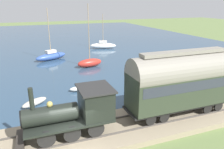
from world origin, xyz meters
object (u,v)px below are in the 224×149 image
object	(u,v)px
sailboat_white	(103,45)
rowboat_off_pier	(35,102)
passenger_coach	(182,80)
steam_locomotive	(78,109)
sailboat_blue	(51,56)
rowboat_mid_harbor	(80,89)
sailboat_red	(90,62)

from	to	relation	value
sailboat_white	rowboat_off_pier	bearing A→B (deg)	166.92
rowboat_off_pier	passenger_coach	bearing A→B (deg)	-154.29
steam_locomotive	passenger_coach	world-z (taller)	passenger_coach
passenger_coach	sailboat_blue	xyz separation A→B (m)	(22.10, 7.21, -2.50)
passenger_coach	rowboat_mid_harbor	distance (m)	10.27
sailboat_blue	rowboat_mid_harbor	size ratio (longest dim) A/B	3.56
steam_locomotive	rowboat_mid_harbor	distance (m)	8.39
sailboat_red	rowboat_off_pier	distance (m)	12.55
steam_locomotive	sailboat_blue	size ratio (longest dim) A/B	0.77
sailboat_white	sailboat_red	xyz separation A→B (m)	(-11.57, 5.80, 0.01)
sailboat_blue	sailboat_white	distance (m)	11.81
rowboat_mid_harbor	sailboat_red	bearing A→B (deg)	-13.98
steam_locomotive	passenger_coach	bearing A→B (deg)	-90.00
passenger_coach	rowboat_mid_harbor	world-z (taller)	passenger_coach
sailboat_red	rowboat_off_pier	size ratio (longest dim) A/B	3.49
passenger_coach	sailboat_red	xyz separation A→B (m)	(16.15, 2.62, -2.49)
sailboat_white	rowboat_off_pier	xyz separation A→B (m)	(-21.55, 13.40, -0.34)
rowboat_off_pier	sailboat_red	bearing A→B (deg)	-70.50
rowboat_off_pier	rowboat_mid_harbor	bearing A→B (deg)	-101.14
rowboat_off_pier	steam_locomotive	bearing A→B (deg)	169.10
sailboat_red	rowboat_mid_harbor	world-z (taller)	sailboat_red
sailboat_white	sailboat_red	distance (m)	12.95
steam_locomotive	rowboat_mid_harbor	world-z (taller)	steam_locomotive
sailboat_red	rowboat_off_pier	world-z (taller)	sailboat_red
sailboat_blue	sailboat_white	world-z (taller)	sailboat_blue
passenger_coach	rowboat_off_pier	distance (m)	12.28
passenger_coach	sailboat_red	world-z (taller)	sailboat_red
passenger_coach	rowboat_mid_harbor	xyz separation A→B (m)	(7.96, 5.82, -2.87)
sailboat_blue	passenger_coach	bearing A→B (deg)	172.20
rowboat_mid_harbor	rowboat_off_pier	bearing A→B (deg)	119.39
sailboat_blue	sailboat_red	size ratio (longest dim) A/B	0.93
sailboat_white	rowboat_mid_harbor	distance (m)	21.72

